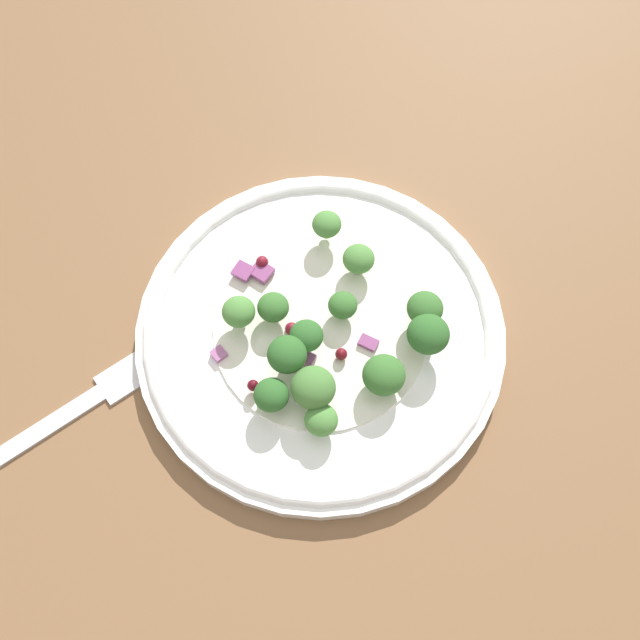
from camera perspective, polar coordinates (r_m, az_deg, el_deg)
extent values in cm
cube|color=brown|center=(53.82, -2.09, 0.30)|extent=(180.00, 180.00, 2.00)
cylinder|color=white|center=(51.49, 0.00, -0.98)|extent=(25.38, 25.38, 1.20)
torus|color=white|center=(50.94, 0.00, -0.71)|extent=(24.35, 24.35, 1.00)
cylinder|color=white|center=(50.85, 0.00, -0.66)|extent=(14.72, 14.72, 0.20)
cylinder|color=#8EB77A|center=(49.42, -1.03, -1.68)|extent=(0.84, 0.84, 0.84)
ellipsoid|color=#2D6028|center=(48.49, -1.05, -1.21)|extent=(2.24, 2.24, 1.68)
cylinder|color=#8EB77A|center=(48.13, 0.09, -8.00)|extent=(0.80, 0.80, 0.80)
ellipsoid|color=#4C843D|center=(47.21, 0.10, -7.66)|extent=(2.14, 2.14, 1.61)
cylinder|color=#8EB77A|center=(48.75, -2.49, -3.16)|extent=(0.97, 0.97, 0.97)
ellipsoid|color=#2D6028|center=(47.68, -2.54, -2.65)|extent=(2.58, 2.58, 1.94)
cylinder|color=#8EB77A|center=(52.42, 2.92, 4.16)|extent=(0.83, 0.83, 0.83)
ellipsoid|color=#4C843D|center=(51.55, 2.98, 4.70)|extent=(2.22, 2.22, 1.67)
cylinder|color=#9EC684|center=(48.41, -3.67, -6.15)|extent=(0.86, 0.86, 0.86)
ellipsoid|color=#2D6028|center=(47.44, -3.74, -5.75)|extent=(2.28, 2.28, 1.71)
cylinder|color=#ADD18E|center=(48.97, 4.43, -5.10)|extent=(1.05, 1.05, 1.05)
ellipsoid|color=#386B2D|center=(47.79, 4.53, -4.59)|extent=(2.80, 2.80, 2.10)
cylinder|color=#ADD18E|center=(49.94, 8.10, -1.66)|extent=(1.06, 1.06, 1.06)
ellipsoid|color=#2D6028|center=(48.79, 8.29, -1.07)|extent=(2.82, 2.82, 2.11)
cylinder|color=#ADD18E|center=(50.58, -3.21, 0.20)|extent=(0.81, 0.81, 0.81)
ellipsoid|color=#386B2D|center=(49.71, -3.27, 0.68)|extent=(2.15, 2.15, 1.61)
cylinder|color=#9EC684|center=(50.88, 1.72, 0.70)|extent=(0.75, 0.75, 0.75)
ellipsoid|color=#386B2D|center=(50.07, 1.75, 1.14)|extent=(1.99, 1.99, 1.49)
cylinder|color=#8EB77A|center=(50.46, -6.14, 0.15)|extent=(0.84, 0.84, 0.84)
ellipsoid|color=#4C843D|center=(49.56, -6.25, 0.64)|extent=(2.23, 2.23, 1.68)
cylinder|color=#9EC684|center=(48.31, -0.51, -5.70)|extent=(1.08, 1.08, 1.08)
ellipsoid|color=#477A38|center=(47.09, -0.52, -5.19)|extent=(2.87, 2.87, 2.15)
cylinder|color=#8EB77A|center=(53.33, 0.51, 6.81)|extent=(0.78, 0.78, 0.78)
ellipsoid|color=#4C843D|center=(52.54, 0.52, 7.35)|extent=(2.08, 2.08, 1.56)
cylinder|color=#9EC684|center=(50.73, 7.89, 0.36)|extent=(0.92, 0.92, 0.92)
ellipsoid|color=#386B2D|center=(49.75, 8.04, 0.90)|extent=(2.44, 2.44, 1.83)
sphere|color=#4C0A14|center=(48.60, -5.16, -5.01)|extent=(0.76, 0.76, 0.76)
sphere|color=maroon|center=(50.51, -2.20, -0.66)|extent=(0.88, 0.88, 0.88)
sphere|color=maroon|center=(52.60, -4.45, 4.45)|extent=(0.87, 0.87, 0.87)
sphere|color=maroon|center=(49.48, 1.64, -2.62)|extent=(0.81, 0.81, 0.81)
cube|color=#843D75|center=(52.47, -4.49, 3.70)|extent=(1.54, 1.62, 0.51)
cube|color=#843D75|center=(50.27, 3.71, -1.78)|extent=(1.18, 1.47, 0.52)
cube|color=#843D75|center=(52.50, -5.91, 3.74)|extent=(1.52, 1.58, 0.39)
cube|color=#934C84|center=(49.59, -1.00, -2.96)|extent=(1.15, 1.24, 0.40)
cube|color=#A35B93|center=(50.36, -7.74, -2.62)|extent=(0.97, 0.99, 0.54)
cube|color=silver|center=(53.21, -23.33, -9.55)|extent=(15.01, 3.50, 0.50)
cube|color=silver|center=(52.35, -14.72, -4.21)|extent=(3.93, 2.93, 0.50)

